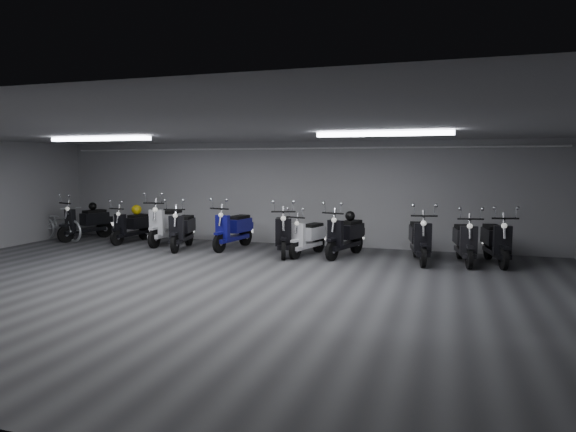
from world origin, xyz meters
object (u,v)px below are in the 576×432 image
(scooter_3, at_px, (182,223))
(helmet_1, at_px, (93,206))
(scooter_6, at_px, (307,231))
(scooter_8, at_px, (420,232))
(scooter_9, at_px, (465,234))
(scooter_1, at_px, (131,221))
(scooter_2, at_px, (166,218))
(helmet_0, at_px, (350,216))
(scooter_0, at_px, (85,216))
(scooter_7, at_px, (345,229))
(bicycle, at_px, (61,220))
(scooter_4, at_px, (233,223))
(helmet_2, at_px, (137,210))
(scooter_10, at_px, (496,234))

(scooter_3, xyz_separation_m, helmet_1, (-3.40, 0.79, 0.29))
(scooter_3, distance_m, scooter_6, 3.35)
(scooter_8, xyz_separation_m, scooter_9, (0.96, 0.12, -0.03))
(scooter_1, relative_size, scooter_9, 0.95)
(scooter_2, relative_size, helmet_0, 8.28)
(scooter_6, bearing_deg, scooter_0, -168.21)
(scooter_3, height_order, helmet_1, scooter_3)
(scooter_8, bearing_deg, scooter_1, 166.83)
(scooter_8, relative_size, helmet_0, 7.74)
(scooter_9, bearing_deg, scooter_2, 169.54)
(scooter_0, relative_size, scooter_9, 1.05)
(scooter_1, xyz_separation_m, scooter_8, (7.87, -0.42, 0.07))
(scooter_7, height_order, bicycle, scooter_7)
(scooter_2, bearing_deg, scooter_3, -37.81)
(scooter_4, xyz_separation_m, helmet_2, (-3.12, 0.33, 0.23))
(scooter_10, bearing_deg, helmet_0, 167.47)
(scooter_2, relative_size, scooter_9, 1.12)
(scooter_9, bearing_deg, scooter_4, 170.01)
(scooter_2, bearing_deg, scooter_8, -7.20)
(helmet_2, bearing_deg, bicycle, -167.29)
(scooter_0, height_order, bicycle, scooter_0)
(scooter_1, xyz_separation_m, helmet_0, (6.21, -0.07, 0.34))
(scooter_4, bearing_deg, bicycle, -168.63)
(scooter_0, bearing_deg, scooter_10, 16.87)
(scooter_6, bearing_deg, helmet_0, 37.41)
(scooter_7, bearing_deg, helmet_0, 90.00)
(scooter_6, relative_size, scooter_10, 0.90)
(scooter_8, bearing_deg, helmet_0, 157.91)
(scooter_0, bearing_deg, helmet_0, 17.26)
(scooter_9, bearing_deg, scooter_0, 170.22)
(scooter_8, height_order, helmet_2, scooter_8)
(scooter_4, bearing_deg, scooter_9, 7.54)
(scooter_10, bearing_deg, scooter_6, 173.08)
(scooter_7, relative_size, scooter_8, 0.99)
(scooter_4, height_order, helmet_2, scooter_4)
(bicycle, bearing_deg, scooter_9, -76.26)
(scooter_4, bearing_deg, scooter_0, -172.01)
(scooter_6, xyz_separation_m, helmet_1, (-6.75, 0.72, 0.36))
(scooter_4, height_order, bicycle, scooter_4)
(scooter_1, distance_m, bicycle, 2.20)
(scooter_1, height_order, helmet_2, scooter_1)
(scooter_1, relative_size, bicycle, 0.90)
(scooter_2, xyz_separation_m, scooter_10, (8.39, -0.22, -0.06))
(scooter_8, distance_m, scooter_10, 1.63)
(helmet_2, bearing_deg, scooter_6, -7.38)
(scooter_6, height_order, helmet_0, scooter_6)
(helmet_1, bearing_deg, scooter_2, -5.23)
(scooter_2, distance_m, scooter_7, 5.06)
(scooter_1, bearing_deg, bicycle, -165.49)
(helmet_0, bearing_deg, scooter_3, -174.01)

